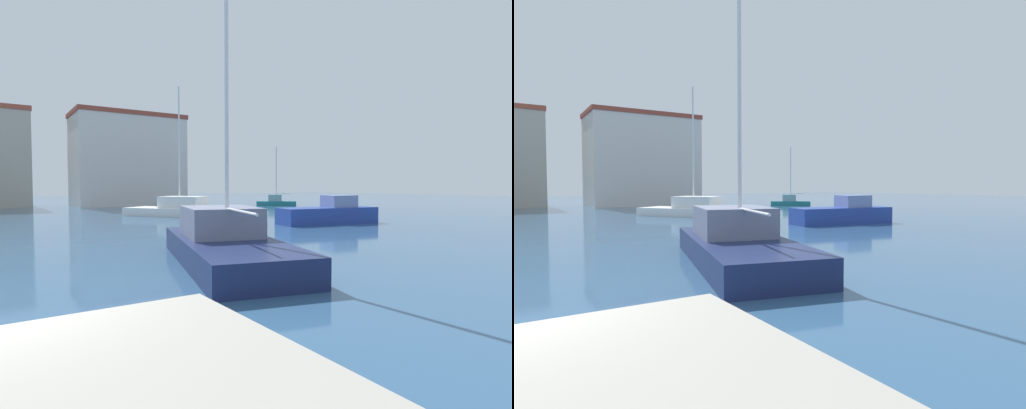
% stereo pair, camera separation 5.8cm
% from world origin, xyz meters
% --- Properties ---
extents(water, '(160.00, 160.00, 0.00)m').
position_xyz_m(water, '(15.00, 20.00, 0.00)').
color(water, '#2D5175').
rests_on(water, ground).
extents(sailboat_navy_outer_mooring, '(4.55, 8.25, 11.92)m').
position_xyz_m(sailboat_navy_outer_mooring, '(6.28, 5.14, 0.63)').
color(sailboat_navy_outer_mooring, '#19234C').
rests_on(sailboat_navy_outer_mooring, water).
extents(sailboat_white_inner_mooring, '(7.23, 8.67, 9.82)m').
position_xyz_m(sailboat_white_inner_mooring, '(12.61, 23.62, 0.56)').
color(sailboat_white_inner_mooring, white).
rests_on(sailboat_white_inner_mooring, water).
extents(motorboat_blue_distant_east, '(6.49, 2.96, 1.74)m').
position_xyz_m(motorboat_blue_distant_east, '(17.86, 12.86, 0.62)').
color(motorboat_blue_distant_east, '#233D93').
rests_on(motorboat_blue_distant_east, water).
extents(sailboat_teal_mid_harbor, '(4.40, 3.59, 6.79)m').
position_xyz_m(sailboat_teal_mid_harbor, '(28.19, 32.60, 0.52)').
color(sailboat_teal_mid_harbor, '#1E707A').
rests_on(sailboat_teal_mid_harbor, water).
extents(harbor_office, '(12.23, 7.58, 10.67)m').
position_xyz_m(harbor_office, '(14.26, 43.33, 5.34)').
color(harbor_office, beige).
rests_on(harbor_office, ground).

